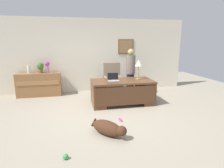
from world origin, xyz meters
TOP-DOWN VIEW (x-y plane):
  - ground_plane at (0.00, 0.00)m, footprint 12.00×12.00m
  - back_wall at (0.01, 2.60)m, footprint 7.00×0.16m
  - desk at (0.60, 0.77)m, footprint 1.83×0.95m
  - credenza at (-2.01, 2.25)m, footprint 1.46×0.50m
  - armchair at (0.51, 1.79)m, footprint 0.60×0.59m
  - person_standing at (1.10, 1.59)m, footprint 0.32×0.32m
  - dog_lying at (-0.19, -1.07)m, footprint 0.70×0.74m
  - laptop at (0.32, 0.82)m, footprint 0.32×0.22m
  - desk_lamp at (1.13, 0.88)m, footprint 0.22×0.22m
  - vase_with_flowers at (-1.70, 2.25)m, footprint 0.17×0.17m
  - vase_empty at (-2.30, 2.25)m, footprint 0.11×0.11m
  - potted_plant at (-1.93, 2.25)m, footprint 0.24×0.24m
  - dog_toy_ball at (-1.02, -1.71)m, footprint 0.09×0.09m
  - dog_toy_bone at (0.23, -0.41)m, footprint 0.08×0.20m

SIDE VIEW (x-z plane):
  - ground_plane at x=0.00m, z-range 0.00..0.00m
  - dog_toy_bone at x=0.23m, z-range 0.00..0.05m
  - dog_toy_ball at x=-1.02m, z-range 0.00..0.09m
  - dog_lying at x=-0.19m, z-range 0.00..0.30m
  - desk at x=0.60m, z-range 0.03..0.76m
  - credenza at x=-2.01m, z-range 0.00..0.81m
  - armchair at x=0.51m, z-range -0.07..1.08m
  - laptop at x=0.32m, z-range 0.67..0.90m
  - person_standing at x=1.10m, z-range 0.02..1.65m
  - vase_empty at x=-2.30m, z-range 0.81..1.08m
  - potted_plant at x=-1.93m, z-range 0.83..1.19m
  - vase_with_flowers at x=-1.70m, z-range 0.86..1.25m
  - desk_lamp at x=1.13m, z-range 0.90..1.48m
  - back_wall at x=0.01m, z-range 0.00..2.70m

